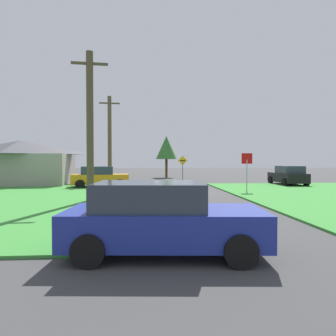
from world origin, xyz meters
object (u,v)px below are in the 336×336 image
at_px(utility_pole_near, 90,125).
at_px(oak_tree_left, 166,148).
at_px(parked_car_near_building, 100,177).
at_px(car_on_crossroad, 288,176).
at_px(barn, 20,162).
at_px(direction_sign, 183,166).
at_px(stop_sign, 247,165).
at_px(car_behind_on_main_road, 161,218).
at_px(utility_pole_mid, 110,139).

height_order(utility_pole_near, oak_tree_left, utility_pole_near).
height_order(parked_car_near_building, oak_tree_left, oak_tree_left).
bearing_deg(car_on_crossroad, barn, 83.08).
relative_size(direction_sign, oak_tree_left, 0.50).
bearing_deg(car_on_crossroad, parked_car_near_building, 93.76).
bearing_deg(parked_car_near_building, stop_sign, -29.53).
distance_m(stop_sign, direction_sign, 10.07).
height_order(parked_car_near_building, barn, barn).
xyz_separation_m(car_behind_on_main_road, utility_pole_near, (-3.11, 8.96, 3.04)).
xyz_separation_m(stop_sign, barn, (-17.40, 7.93, 0.13)).
distance_m(parked_car_near_building, utility_pole_near, 8.84).
xyz_separation_m(car_on_crossroad, direction_sign, (-8.36, 4.25, 0.75)).
bearing_deg(car_behind_on_main_road, direction_sign, 86.58).
bearing_deg(oak_tree_left, direction_sign, -82.88).
xyz_separation_m(utility_pole_mid, oak_tree_left, (5.68, 9.51, -0.39)).
distance_m(utility_pole_near, direction_sign, 15.19).
relative_size(car_behind_on_main_road, direction_sign, 1.81).
xyz_separation_m(utility_pole_mid, direction_sign, (6.69, 1.44, -2.41)).
relative_size(car_on_crossroad, parked_car_near_building, 0.93).
height_order(car_behind_on_main_road, utility_pole_near, utility_pole_near).
bearing_deg(utility_pole_mid, car_behind_on_main_road, -80.58).
relative_size(utility_pole_mid, oak_tree_left, 1.55).
height_order(utility_pole_mid, direction_sign, utility_pole_mid).
xyz_separation_m(stop_sign, car_behind_on_main_road, (-6.25, -13.01, -0.97)).
bearing_deg(car_behind_on_main_road, parked_car_near_building, 107.18).
distance_m(stop_sign, barn, 19.12).
height_order(stop_sign, barn, barn).
xyz_separation_m(parked_car_near_building, utility_pole_near, (0.74, -8.27, 3.04)).
relative_size(parked_car_near_building, oak_tree_left, 0.88).
relative_size(car_behind_on_main_road, parked_car_near_building, 1.03).
height_order(car_on_crossroad, parked_car_near_building, same).
relative_size(stop_sign, utility_pole_near, 0.34).
relative_size(car_on_crossroad, direction_sign, 1.63).
height_order(stop_sign, utility_pole_near, utility_pole_near).
bearing_deg(direction_sign, utility_pole_mid, -167.88).
height_order(stop_sign, parked_car_near_building, stop_sign).
xyz_separation_m(car_behind_on_main_road, car_on_crossroad, (11.54, 18.35, -0.00)).
bearing_deg(car_behind_on_main_road, oak_tree_left, 90.54).
bearing_deg(utility_pole_mid, car_on_crossroad, -10.58).
distance_m(parked_car_near_building, barn, 8.26).
relative_size(utility_pole_near, utility_pole_mid, 0.97).
relative_size(parked_car_near_building, direction_sign, 1.76).
relative_size(car_behind_on_main_road, barn, 0.52).
relative_size(car_on_crossroad, oak_tree_left, 0.81).
distance_m(stop_sign, car_on_crossroad, 7.57).
bearing_deg(barn, utility_pole_mid, 1.63).
height_order(car_on_crossroad, direction_sign, direction_sign).
xyz_separation_m(car_behind_on_main_road, parked_car_near_building, (-3.85, 17.23, -0.00)).
bearing_deg(parked_car_near_building, direction_sign, 30.49).
height_order(car_behind_on_main_road, car_on_crossroad, same).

